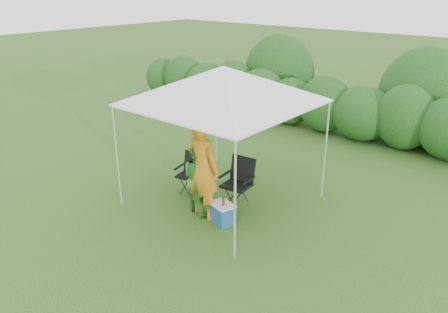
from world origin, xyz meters
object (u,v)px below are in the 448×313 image
Objects in this scene: canopy at (223,85)px; man at (203,169)px; woman at (199,178)px; chair_left at (191,170)px; chair_right at (239,178)px; cooler at (222,213)px.

canopy is 1.65m from man.
canopy reaches higher than woman.
canopy is at bearing -78.47° from man.
woman is (0.79, -0.60, 0.24)m from chair_left.
chair_left is 0.43× the size of man.
chair_right is 1.20m from chair_left.
chair_left is at bearing -177.37° from chair_right.
canopy is 1.86m from woman.
cooler is (0.25, -0.84, -0.36)m from chair_right.
woman is 0.83m from cooler.
man is (0.13, -0.75, -1.46)m from canopy.
canopy is 5.61× the size of cooler.
canopy is at bearing -82.96° from woman.
chair_left is 1.30m from man.
chair_right is 0.68× the size of woman.
chair_left is at bearing -175.19° from canopy.
man is at bearing -109.27° from chair_right.
chair_right is at bearing 20.56° from canopy.
woman is (-0.39, -0.79, 0.17)m from chair_right.
man reaches higher than chair_left.
canopy is 2.14× the size of woman.
canopy reaches higher than cooler.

